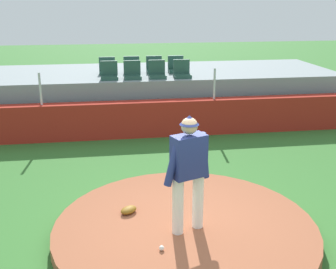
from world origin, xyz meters
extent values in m
plane|color=#316B2A|center=(0.00, 0.00, 0.00)|extent=(60.00, 60.00, 0.00)
cylinder|color=#975437|center=(0.00, 0.00, 0.11)|extent=(4.14, 4.14, 0.21)
cylinder|color=white|center=(-0.16, -0.23, 0.66)|extent=(0.17, 0.17, 0.88)
cylinder|color=white|center=(0.17, -0.10, 0.66)|extent=(0.17, 0.17, 0.88)
cube|color=navy|center=(0.01, -0.17, 1.42)|extent=(0.56, 0.43, 0.64)
cylinder|color=navy|center=(-0.24, -0.26, 1.38)|extent=(0.32, 0.21, 0.72)
cylinder|color=navy|center=(0.25, -0.07, 1.38)|extent=(0.23, 0.18, 0.72)
sphere|color=tan|center=(0.01, -0.17, 1.88)|extent=(0.24, 0.24, 0.24)
cone|color=navy|center=(0.01, -0.17, 1.96)|extent=(0.36, 0.36, 0.13)
sphere|color=white|center=(-0.46, -0.67, 0.25)|extent=(0.07, 0.07, 0.07)
ellipsoid|color=brown|center=(-0.86, 0.49, 0.27)|extent=(0.36, 0.34, 0.11)
cube|color=maroon|center=(0.00, 5.18, 0.49)|extent=(13.23, 0.40, 0.98)
cylinder|color=silver|center=(-2.80, 5.18, 1.39)|extent=(0.06, 0.06, 0.84)
cylinder|color=silver|center=(1.78, 5.18, 1.39)|extent=(0.06, 0.06, 0.84)
cube|color=gray|center=(0.00, 7.49, 0.71)|extent=(12.08, 3.62, 1.41)
cube|color=#264C40|center=(-1.02, 6.15, 1.46)|extent=(0.48, 0.44, 0.10)
cube|color=#264C40|center=(-1.02, 6.33, 1.71)|extent=(0.48, 0.08, 0.40)
cube|color=#264C40|center=(-0.37, 6.13, 1.46)|extent=(0.48, 0.44, 0.10)
cube|color=#264C40|center=(-0.37, 6.31, 1.71)|extent=(0.48, 0.08, 0.40)
cube|color=#264C40|center=(0.34, 6.14, 1.46)|extent=(0.48, 0.44, 0.10)
cube|color=#264C40|center=(0.34, 6.32, 1.71)|extent=(0.48, 0.08, 0.40)
cube|color=#264C40|center=(1.07, 6.12, 1.46)|extent=(0.48, 0.44, 0.10)
cube|color=#264C40|center=(1.07, 6.30, 1.71)|extent=(0.48, 0.08, 0.40)
cube|color=#264C40|center=(-1.07, 7.01, 1.46)|extent=(0.48, 0.44, 0.10)
cube|color=#264C40|center=(-1.07, 7.19, 1.71)|extent=(0.48, 0.08, 0.40)
cube|color=#264C40|center=(-0.32, 7.05, 1.46)|extent=(0.48, 0.44, 0.10)
cube|color=#264C40|center=(-0.32, 7.23, 1.71)|extent=(0.48, 0.08, 0.40)
cube|color=#264C40|center=(0.37, 7.05, 1.46)|extent=(0.48, 0.44, 0.10)
cube|color=#264C40|center=(0.37, 7.23, 1.71)|extent=(0.48, 0.08, 0.40)
cube|color=#264C40|center=(1.05, 7.00, 1.46)|extent=(0.48, 0.44, 0.10)
cube|color=#264C40|center=(1.05, 7.18, 1.71)|extent=(0.48, 0.08, 0.40)
camera|label=1|loc=(-1.14, -5.77, 3.60)|focal=45.02mm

